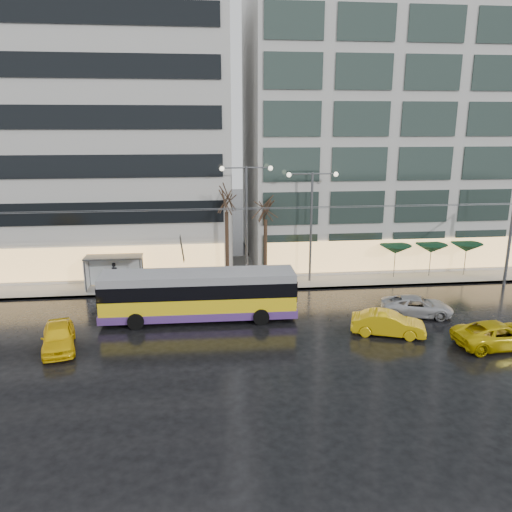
{
  "coord_description": "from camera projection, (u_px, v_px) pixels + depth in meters",
  "views": [
    {
      "loc": [
        -1.39,
        -26.27,
        12.17
      ],
      "look_at": [
        2.08,
        5.0,
        3.83
      ],
      "focal_mm": 35.0,
      "sensor_mm": 36.0,
      "label": 1
    }
  ],
  "objects": [
    {
      "name": "tree_b",
      "position": [
        266.0,
        202.0,
        38.0
      ],
      "size": [
        3.2,
        3.2,
        7.7
      ],
      "color": "black",
      "rests_on": "sidewalk"
    },
    {
      "name": "tree_a",
      "position": [
        226.0,
        194.0,
        37.31
      ],
      "size": [
        3.2,
        3.2,
        8.4
      ],
      "color": "black",
      "rests_on": "sidewalk"
    },
    {
      "name": "taxi_c",
      "position": [
        499.0,
        335.0,
        28.01
      ],
      "size": [
        5.22,
        2.63,
        1.42
      ],
      "primitive_type": "imported",
      "rotation": [
        0.0,
        0.0,
        1.63
      ],
      "color": "gold",
      "rests_on": "ground"
    },
    {
      "name": "trolleybus",
      "position": [
        199.0,
        297.0,
        31.73
      ],
      "size": [
        12.32,
        4.88,
        5.69
      ],
      "color": "yellow",
      "rests_on": "ground"
    },
    {
      "name": "parasol_c",
      "position": [
        466.0,
        247.0,
        40.58
      ],
      "size": [
        2.5,
        2.5,
        2.65
      ],
      "color": "#595B60",
      "rests_on": "sidewalk"
    },
    {
      "name": "building_right",
      "position": [
        423.0,
        119.0,
        45.54
      ],
      "size": [
        32.0,
        14.0,
        25.0
      ],
      "primitive_type": "cube",
      "color": "#B8B5B0",
      "rests_on": "sidewalk"
    },
    {
      "name": "catenary",
      "position": [
        236.0,
        240.0,
        35.15
      ],
      "size": [
        42.24,
        5.12,
        7.0
      ],
      "color": "#595B60",
      "rests_on": "ground"
    },
    {
      "name": "street_lamp_near",
      "position": [
        247.0,
        209.0,
        37.56
      ],
      "size": [
        3.96,
        0.36,
        9.03
      ],
      "color": "#595B60",
      "rests_on": "sidewalk"
    },
    {
      "name": "pedestrian_a",
      "position": [
        114.0,
        268.0,
        38.04
      ],
      "size": [
        1.17,
        1.18,
        2.19
      ],
      "color": "black",
      "rests_on": "sidewalk"
    },
    {
      "name": "building_left",
      "position": [
        26.0,
        136.0,
        42.2
      ],
      "size": [
        34.0,
        14.0,
        22.0
      ],
      "primitive_type": "cube",
      "color": "#B8B5B0",
      "rests_on": "sidewalk"
    },
    {
      "name": "taxi_b",
      "position": [
        388.0,
        324.0,
        29.58
      ],
      "size": [
        4.55,
        2.81,
        1.42
      ],
      "primitive_type": "imported",
      "rotation": [
        0.0,
        0.0,
        1.24
      ],
      "color": "gold",
      "rests_on": "ground"
    },
    {
      "name": "sidewalk",
      "position": [
        243.0,
        272.0,
        42.15
      ],
      "size": [
        80.0,
        10.0,
        0.15
      ],
      "primitive_type": "cube",
      "color": "gray",
      "rests_on": "ground"
    },
    {
      "name": "pedestrian_c",
      "position": [
        92.0,
        270.0,
        38.56
      ],
      "size": [
        1.2,
        0.82,
        2.11
      ],
      "color": "black",
      "rests_on": "sidewalk"
    },
    {
      "name": "parasol_a",
      "position": [
        395.0,
        249.0,
        39.94
      ],
      "size": [
        2.5,
        2.5,
        2.65
      ],
      "color": "#595B60",
      "rests_on": "sidewalk"
    },
    {
      "name": "taxi_a",
      "position": [
        58.0,
        337.0,
        27.71
      ],
      "size": [
        2.65,
        4.55,
        1.46
      ],
      "primitive_type": "imported",
      "rotation": [
        0.0,
        0.0,
        0.23
      ],
      "color": "yellow",
      "rests_on": "ground"
    },
    {
      "name": "street_lamp_far",
      "position": [
        312.0,
        211.0,
        38.16
      ],
      "size": [
        3.96,
        0.36,
        8.53
      ],
      "color": "#595B60",
      "rests_on": "sidewalk"
    },
    {
      "name": "bus_shelter",
      "position": [
        109.0,
        265.0,
        37.38
      ],
      "size": [
        4.2,
        1.6,
        2.51
      ],
      "color": "#595B60",
      "rests_on": "sidewalk"
    },
    {
      "name": "parasol_b",
      "position": [
        431.0,
        248.0,
        40.26
      ],
      "size": [
        2.5,
        2.5,
        2.65
      ],
      "color": "#595B60",
      "rests_on": "sidewalk"
    },
    {
      "name": "kerb",
      "position": [
        249.0,
        291.0,
        37.4
      ],
      "size": [
        80.0,
        0.1,
        0.15
      ],
      "primitive_type": "cube",
      "color": "slate",
      "rests_on": "ground"
    },
    {
      "name": "pedestrian_b",
      "position": [
        134.0,
        269.0,
        39.27
      ],
      "size": [
        0.94,
        0.74,
        1.89
      ],
      "color": "black",
      "rests_on": "sidewalk"
    },
    {
      "name": "sedan_silver",
      "position": [
        417.0,
        306.0,
        32.63
      ],
      "size": [
        4.92,
        3.09,
        1.27
      ],
      "primitive_type": "imported",
      "rotation": [
        0.0,
        0.0,
        1.34
      ],
      "color": "#AAAAAF",
      "rests_on": "ground"
    },
    {
      "name": "ground",
      "position": [
        230.0,
        344.0,
        28.51
      ],
      "size": [
        140.0,
        140.0,
        0.0
      ],
      "primitive_type": "plane",
      "color": "black",
      "rests_on": "ground"
    }
  ]
}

